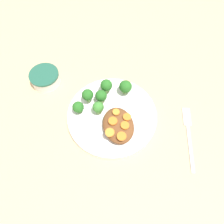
# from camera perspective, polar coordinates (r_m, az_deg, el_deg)

# --- Properties ---
(ground_plane) EXTENTS (4.00, 4.00, 0.00)m
(ground_plane) POSITION_cam_1_polar(r_m,az_deg,el_deg) (0.68, 0.00, -1.32)
(ground_plane) COLOR tan
(plate) EXTENTS (0.28, 0.28, 0.02)m
(plate) POSITION_cam_1_polar(r_m,az_deg,el_deg) (0.67, 0.00, -0.86)
(plate) COLOR white
(plate) RESTS_ON ground_plane
(dip_bowl) EXTENTS (0.10, 0.10, 0.04)m
(dip_bowl) POSITION_cam_1_polar(r_m,az_deg,el_deg) (0.77, -17.12, 8.64)
(dip_bowl) COLOR white
(dip_bowl) RESTS_ON ground_plane
(stew_mound) EXTENTS (0.12, 0.09, 0.04)m
(stew_mound) POSITION_cam_1_polar(r_m,az_deg,el_deg) (0.63, 1.65, -3.47)
(stew_mound) COLOR brown
(stew_mound) RESTS_ON plate
(broccoli_floret_0) EXTENTS (0.04, 0.04, 0.05)m
(broccoli_floret_0) POSITION_cam_1_polar(r_m,az_deg,el_deg) (0.68, -1.30, 6.94)
(broccoli_floret_0) COLOR #7FA85B
(broccoli_floret_0) RESTS_ON plate
(broccoli_floret_1) EXTENTS (0.04, 0.04, 0.05)m
(broccoli_floret_1) POSITION_cam_1_polar(r_m,az_deg,el_deg) (0.67, -2.87, 4.16)
(broccoli_floret_1) COLOR #7FA85B
(broccoli_floret_1) RESTS_ON plate
(broccoli_floret_2) EXTENTS (0.04, 0.04, 0.05)m
(broccoli_floret_2) POSITION_cam_1_polar(r_m,az_deg,el_deg) (0.69, 3.54, 6.57)
(broccoli_floret_2) COLOR #7FA85B
(broccoli_floret_2) RESTS_ON plate
(broccoli_floret_3) EXTENTS (0.03, 0.03, 0.05)m
(broccoli_floret_3) POSITION_cam_1_polar(r_m,az_deg,el_deg) (0.65, -3.62, 1.17)
(broccoli_floret_3) COLOR #759E51
(broccoli_floret_3) RESTS_ON plate
(broccoli_floret_4) EXTENTS (0.03, 0.03, 0.05)m
(broccoli_floret_4) POSITION_cam_1_polar(r_m,az_deg,el_deg) (0.66, -8.83, 1.24)
(broccoli_floret_4) COLOR #759E51
(broccoli_floret_4) RESTS_ON plate
(broccoli_floret_5) EXTENTS (0.04, 0.04, 0.05)m
(broccoli_floret_5) POSITION_cam_1_polar(r_m,az_deg,el_deg) (0.67, -6.39, 4.39)
(broccoli_floret_5) COLOR #7FA85B
(broccoli_floret_5) RESTS_ON plate
(carrot_slice_0) EXTENTS (0.03, 0.03, 0.01)m
(carrot_slice_0) POSITION_cam_1_polar(r_m,az_deg,el_deg) (0.60, -0.58, -5.37)
(carrot_slice_0) COLOR orange
(carrot_slice_0) RESTS_ON stew_mound
(carrot_slice_1) EXTENTS (0.02, 0.02, 0.01)m
(carrot_slice_1) POSITION_cam_1_polar(r_m,az_deg,el_deg) (0.63, 1.07, -0.04)
(carrot_slice_1) COLOR orange
(carrot_slice_1) RESTS_ON stew_mound
(carrot_slice_2) EXTENTS (0.02, 0.02, 0.01)m
(carrot_slice_2) POSITION_cam_1_polar(r_m,az_deg,el_deg) (0.61, 3.38, -3.53)
(carrot_slice_2) COLOR orange
(carrot_slice_2) RESTS_ON stew_mound
(carrot_slice_3) EXTENTS (0.03, 0.03, 0.01)m
(carrot_slice_3) POSITION_cam_1_polar(r_m,az_deg,el_deg) (0.61, 0.22, -2.39)
(carrot_slice_3) COLOR orange
(carrot_slice_3) RESTS_ON stew_mound
(carrot_slice_4) EXTENTS (0.02, 0.02, 0.01)m
(carrot_slice_4) POSITION_cam_1_polar(r_m,az_deg,el_deg) (0.62, 3.94, -1.32)
(carrot_slice_4) COLOR orange
(carrot_slice_4) RESTS_ON stew_mound
(carrot_slice_5) EXTENTS (0.03, 0.03, 0.01)m
(carrot_slice_5) POSITION_cam_1_polar(r_m,az_deg,el_deg) (0.60, 2.51, -6.35)
(carrot_slice_5) COLOR orange
(carrot_slice_5) RESTS_ON stew_mound
(fork) EXTENTS (0.20, 0.07, 0.01)m
(fork) POSITION_cam_1_polar(r_m,az_deg,el_deg) (0.70, 19.37, -4.82)
(fork) COLOR #BCBCBC
(fork) RESTS_ON ground_plane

